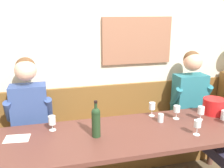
% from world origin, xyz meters
% --- Properties ---
extents(room_wall_back, '(6.80, 0.12, 2.80)m').
position_xyz_m(room_wall_back, '(0.00, 1.09, 1.40)').
color(room_wall_back, beige).
rests_on(room_wall_back, ground).
extents(wood_wainscot_panel, '(6.80, 0.03, 0.93)m').
position_xyz_m(wood_wainscot_panel, '(0.00, 1.04, 0.47)').
color(wood_wainscot_panel, brown).
rests_on(wood_wainscot_panel, ground).
extents(wall_bench, '(2.69, 0.42, 0.94)m').
position_xyz_m(wall_bench, '(0.00, 0.83, 0.28)').
color(wall_bench, brown).
rests_on(wall_bench, ground).
extents(dining_table, '(2.39, 0.78, 0.72)m').
position_xyz_m(dining_table, '(0.00, 0.18, 0.65)').
color(dining_table, brown).
rests_on(dining_table, ground).
extents(person_center_right_seat, '(0.47, 1.20, 1.35)m').
position_xyz_m(person_center_right_seat, '(-0.93, 0.51, 0.67)').
color(person_center_right_seat, '#273540').
rests_on(person_center_right_seat, ground).
extents(person_left_seat, '(0.49, 1.20, 1.34)m').
position_xyz_m(person_left_seat, '(0.96, 0.51, 0.67)').
color(person_left_seat, '#37363B').
rests_on(person_left_seat, ground).
extents(ice_bucket, '(0.23, 0.23, 0.17)m').
position_xyz_m(ice_bucket, '(0.99, 0.38, 0.81)').
color(ice_bucket, red).
rests_on(ice_bucket, dining_table).
extents(wine_bottle_amber_mid, '(0.08, 0.08, 0.33)m').
position_xyz_m(wine_bottle_amber_mid, '(-0.33, 0.18, 0.87)').
color(wine_bottle_amber_mid, '#1F3A1F').
rests_on(wine_bottle_amber_mid, dining_table).
extents(wine_glass_mid_left, '(0.06, 0.06, 0.14)m').
position_xyz_m(wine_glass_mid_left, '(0.54, -0.02, 0.82)').
color(wine_glass_mid_left, silver).
rests_on(wine_glass_mid_left, dining_table).
extents(wine_glass_right_end, '(0.07, 0.07, 0.14)m').
position_xyz_m(wine_glass_right_end, '(-0.70, 0.40, 0.81)').
color(wine_glass_right_end, silver).
rests_on(wine_glass_right_end, dining_table).
extents(wine_glass_left_end, '(0.07, 0.07, 0.14)m').
position_xyz_m(wine_glass_left_end, '(0.54, 0.35, 0.82)').
color(wine_glass_left_end, silver).
rests_on(wine_glass_left_end, dining_table).
extents(wine_glass_center_rear, '(0.07, 0.07, 0.14)m').
position_xyz_m(wine_glass_center_rear, '(0.77, 0.27, 0.82)').
color(wine_glass_center_rear, silver).
rests_on(wine_glass_center_rear, dining_table).
extents(wine_glass_mid_right, '(0.07, 0.07, 0.15)m').
position_xyz_m(wine_glass_mid_right, '(0.32, 0.48, 0.82)').
color(wine_glass_mid_right, silver).
rests_on(wine_glass_mid_right, dining_table).
extents(water_tumbler_center, '(0.06, 0.06, 0.09)m').
position_xyz_m(water_tumbler_center, '(0.35, 0.32, 0.77)').
color(water_tumbler_center, silver).
rests_on(water_tumbler_center, dining_table).
extents(water_tumbler_right, '(0.07, 0.07, 0.10)m').
position_xyz_m(water_tumbler_right, '(1.00, 0.21, 0.77)').
color(water_tumbler_right, silver).
rests_on(water_tumbler_right, dining_table).
extents(tasting_sheet_left_guest, '(0.23, 0.17, 0.00)m').
position_xyz_m(tasting_sheet_left_guest, '(-1.01, 0.31, 0.72)').
color(tasting_sheet_left_guest, white).
rests_on(tasting_sheet_left_guest, dining_table).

